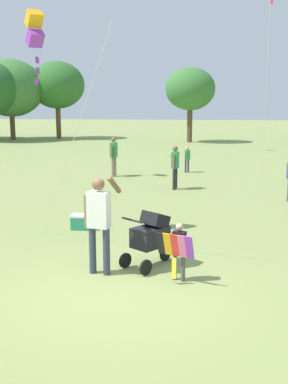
# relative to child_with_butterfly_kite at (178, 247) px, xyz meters

# --- Properties ---
(ground_plane) EXTENTS (120.00, 120.00, 0.00)m
(ground_plane) POSITION_rel_child_with_butterfly_kite_xyz_m (-0.90, -0.51, -0.60)
(ground_plane) COLOR #849351
(treeline_distant) EXTENTS (35.86, 6.42, 6.02)m
(treeline_distant) POSITION_rel_child_with_butterfly_kite_xyz_m (-5.44, 26.01, 3.09)
(treeline_distant) COLOR brown
(treeline_distant) RESTS_ON ground
(child_with_butterfly_kite) EXTENTS (0.65, 0.46, 1.00)m
(child_with_butterfly_kite) POSITION_rel_child_with_butterfly_kite_xyz_m (0.00, 0.00, 0.00)
(child_with_butterfly_kite) COLOR #4C4C51
(child_with_butterfly_kite) RESTS_ON ground
(person_adult_flyer) EXTENTS (0.63, 0.52, 1.79)m
(person_adult_flyer) POSITION_rel_child_with_butterfly_kite_xyz_m (-1.38, 0.22, 0.43)
(person_adult_flyer) COLOR #33384C
(person_adult_flyer) RESTS_ON ground
(stroller) EXTENTS (0.92, 1.03, 1.03)m
(stroller) POSITION_rel_child_with_butterfly_kite_xyz_m (-0.52, 0.69, 0.01)
(stroller) COLOR black
(stroller) RESTS_ON ground
(kite_adult_black) EXTENTS (2.25, 2.49, 4.86)m
(kite_adult_black) POSITION_rel_child_with_butterfly_kite_xyz_m (-3.13, 2.60, 3.85)
(kite_adult_black) COLOR #F4A319
(kite_adult_black) RESTS_ON ground
(person_red_shirt) EXTENTS (0.26, 0.46, 1.47)m
(person_red_shirt) POSITION_rel_child_with_butterfly_kite_xyz_m (-0.30, 8.20, 0.27)
(person_red_shirt) COLOR #232328
(person_red_shirt) RESTS_ON ground
(person_kid_running) EXTENTS (0.26, 0.28, 1.08)m
(person_kid_running) POSITION_rel_child_with_butterfly_kite_xyz_m (0.09, 11.94, 0.04)
(person_kid_running) COLOR #33384C
(person_kid_running) RESTS_ON ground
(person_back_turned) EXTENTS (0.27, 0.49, 1.54)m
(person_back_turned) POSITION_rel_child_with_butterfly_kite_xyz_m (-2.77, 10.64, 0.31)
(person_back_turned) COLOR #7F705B
(person_back_turned) RESTS_ON ground
(cooler_box) EXTENTS (0.45, 0.33, 0.35)m
(cooler_box) POSITION_rel_child_with_butterfly_kite_xyz_m (-2.35, 3.03, -0.42)
(cooler_box) COLOR #288466
(cooler_box) RESTS_ON ground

